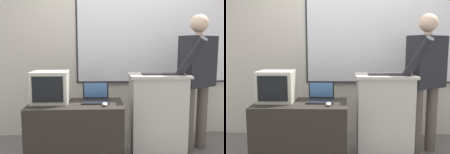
# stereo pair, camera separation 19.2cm
# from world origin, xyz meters

# --- Properties ---
(back_wall) EXTENTS (6.40, 0.17, 2.93)m
(back_wall) POSITION_xyz_m (0.02, 1.23, 1.46)
(back_wall) COLOR beige
(back_wall) RESTS_ON ground_plane
(lectern_podium) EXTENTS (0.67, 0.48, 0.97)m
(lectern_podium) POSITION_xyz_m (0.36, 0.48, 0.49)
(lectern_podium) COLOR #BCB7AD
(lectern_podium) RESTS_ON ground_plane
(side_desk) EXTENTS (0.99, 0.53, 0.69)m
(side_desk) POSITION_xyz_m (-0.57, 0.25, 0.35)
(side_desk) COLOR #28231E
(side_desk) RESTS_ON ground_plane
(person_presenter) EXTENTS (0.62, 0.71, 1.67)m
(person_presenter) POSITION_xyz_m (0.86, 0.56, 0.97)
(person_presenter) COLOR brown
(person_presenter) RESTS_ON ground_plane
(laptop) EXTENTS (0.29, 0.27, 0.21)m
(laptop) POSITION_xyz_m (-0.36, 0.34, 0.75)
(laptop) COLOR black
(laptop) RESTS_ON side_desk
(wireless_keyboard) EXTENTS (0.44, 0.13, 0.02)m
(wireless_keyboard) POSITION_xyz_m (0.38, 0.42, 0.98)
(wireless_keyboard) COLOR #2D2D30
(wireless_keyboard) RESTS_ON lectern_podium
(computer_mouse_by_laptop) EXTENTS (0.06, 0.10, 0.03)m
(computer_mouse_by_laptop) POSITION_xyz_m (-0.27, 0.13, 0.71)
(computer_mouse_by_laptop) COLOR #BCBCC1
(computer_mouse_by_laptop) RESTS_ON side_desk
(computer_mouse_by_keyboard) EXTENTS (0.06, 0.10, 0.03)m
(computer_mouse_by_keyboard) POSITION_xyz_m (0.63, 0.41, 0.99)
(computer_mouse_by_keyboard) COLOR #BCBCC1
(computer_mouse_by_keyboard) RESTS_ON lectern_podium
(crt_monitor) EXTENTS (0.38, 0.35, 0.34)m
(crt_monitor) POSITION_xyz_m (-0.84, 0.32, 0.86)
(crt_monitor) COLOR beige
(crt_monitor) RESTS_ON side_desk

